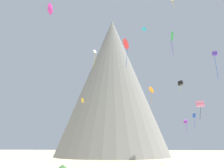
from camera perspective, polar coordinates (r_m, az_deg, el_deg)
The scene contains 15 objects.
dune_midground at distance 57.57m, azimuth -21.62°, elevation -17.76°, with size 14.96×12.59×2.76m, color beige.
bush_ridge_crest at distance 49.99m, azimuth -11.55°, elevation -18.60°, with size 2.57×2.57×0.90m, color #386633.
rock_massif at distance 102.73m, azimuth -0.12°, elevation -0.83°, with size 65.25×65.25×59.77m.
kite_violet_low at distance 78.17m, azimuth 16.96°, elevation -8.50°, with size 1.27×1.31×3.81m.
kite_black_mid at distance 74.11m, azimuth 15.83°, elevation 0.18°, with size 1.75×1.71×3.11m.
kite_orange_mid at distance 85.36m, azimuth 9.28°, elevation -1.39°, with size 2.29×2.48×6.32m.
kite_cyan_high at distance 61.39m, azimuth 7.58°, elevation 12.72°, with size 1.10×0.54×1.00m.
kite_white_mid at distance 54.52m, azimuth -4.09°, elevation 7.03°, with size 0.70×0.79×3.92m.
kite_indigo_mid at distance 48.55m, azimuth 23.08°, elevation 6.45°, with size 1.10×1.13×5.30m.
kite_green_mid at distance 49.00m, azimuth 13.91°, elevation 10.84°, with size 1.13×2.00×4.88m.
kite_blue_low at distance 81.72m, azimuth 18.80°, elevation -7.41°, with size 1.04×0.73×4.74m.
kite_gold_mid at distance 73.59m, azimuth -6.93°, elevation -3.84°, with size 0.77×0.43×1.38m.
kite_pink_low at distance 56.45m, azimuth 20.02°, elevation -4.43°, with size 1.70×1.72×4.06m.
kite_magenta_high at distance 59.00m, azimuth -14.20°, elevation 16.79°, with size 0.72×2.62×2.61m.
kite_red_high at distance 54.47m, azimuth 3.23°, elevation 9.33°, with size 1.40×2.36×6.70m.
Camera 1 is at (5.16, -23.78, 4.57)m, focal length 38.81 mm.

